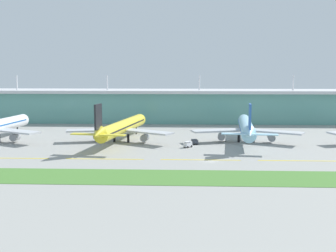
% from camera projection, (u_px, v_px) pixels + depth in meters
% --- Properties ---
extents(ground_plane, '(600.00, 600.00, 0.00)m').
position_uv_depth(ground_plane, '(209.00, 161.00, 141.03)').
color(ground_plane, gray).
extents(terminal_building, '(288.00, 34.00, 28.82)m').
position_uv_depth(terminal_building, '(199.00, 105.00, 252.92)').
color(terminal_building, '#5B9E93').
rests_on(terminal_building, ground).
extents(airliner_near_middle, '(48.17, 66.16, 18.90)m').
position_uv_depth(airliner_near_middle, '(122.00, 127.00, 180.28)').
color(airliner_near_middle, yellow).
rests_on(airliner_near_middle, ground).
extents(airliner_far_middle, '(48.54, 62.66, 18.90)m').
position_uv_depth(airliner_far_middle, '(246.00, 127.00, 179.73)').
color(airliner_far_middle, '#9ED1EA').
rests_on(airliner_far_middle, ground).
extents(taxiway_stripe_west, '(28.00, 0.70, 0.04)m').
position_uv_depth(taxiway_stripe_west, '(10.00, 158.00, 145.91)').
color(taxiway_stripe_west, yellow).
rests_on(taxiway_stripe_west, ground).
extents(taxiway_stripe_mid_west, '(28.00, 0.70, 0.04)m').
position_uv_depth(taxiway_stripe_mid_west, '(105.00, 159.00, 144.49)').
color(taxiway_stripe_mid_west, yellow).
rests_on(taxiway_stripe_mid_west, ground).
extents(taxiway_stripe_centre, '(28.00, 0.70, 0.04)m').
position_uv_depth(taxiway_stripe_centre, '(200.00, 160.00, 143.08)').
color(taxiway_stripe_centre, yellow).
rests_on(taxiway_stripe_centre, ground).
extents(taxiway_stripe_mid_east, '(28.00, 0.70, 0.04)m').
position_uv_depth(taxiway_stripe_mid_east, '(298.00, 161.00, 141.67)').
color(taxiway_stripe_mid_east, yellow).
rests_on(taxiway_stripe_mid_east, ground).
extents(grass_verge, '(300.00, 18.00, 0.10)m').
position_uv_depth(grass_verge, '(214.00, 178.00, 118.76)').
color(grass_verge, '#477A33').
rests_on(grass_verge, ground).
extents(baggage_cart, '(3.72, 3.91, 2.48)m').
position_uv_depth(baggage_cart, '(188.00, 144.00, 166.76)').
color(baggage_cart, silver).
rests_on(baggage_cart, ground).
extents(pushback_tug, '(3.07, 4.71, 1.85)m').
position_uv_depth(pushback_tug, '(195.00, 141.00, 174.74)').
color(pushback_tug, '#333842').
rests_on(pushback_tug, ground).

